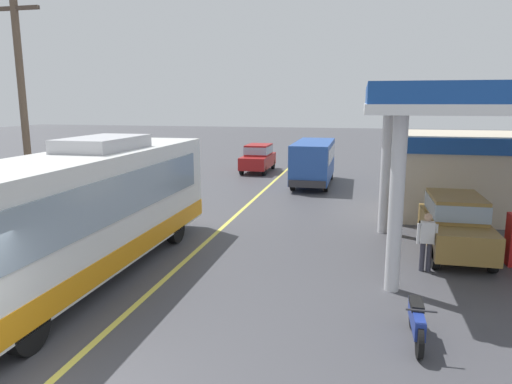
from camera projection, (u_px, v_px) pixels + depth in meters
ground at (269, 186)px, 26.24m from camera, size 120.00×120.00×0.00m
lane_divider_stripe at (248, 204)px, 21.45m from camera, size 0.16×50.00×0.01m
coach_bus_main at (87, 214)px, 12.44m from camera, size 2.60×11.04×3.69m
gas_station_roadside at (489, 158)px, 17.04m from camera, size 9.10×11.95×5.10m
car_at_pump at (455, 221)px, 14.43m from camera, size 1.70×4.20×1.82m
minibus_opposing_lane at (313, 159)px, 26.39m from camera, size 2.04×6.13×2.44m
motorcycle_parked_forecourt at (416, 320)px, 9.14m from camera, size 0.55×1.80×0.92m
pedestrian_near_pump at (427, 239)px, 12.87m from camera, size 0.55×0.22×1.66m
pedestrian_by_shop at (466, 213)px, 15.88m from camera, size 0.55×0.22×1.66m
car_trailing_behind_bus at (258, 157)px, 31.42m from camera, size 1.70×4.20×1.82m
utility_pole_roadside at (24, 113)px, 15.53m from camera, size 1.80×0.24×8.19m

